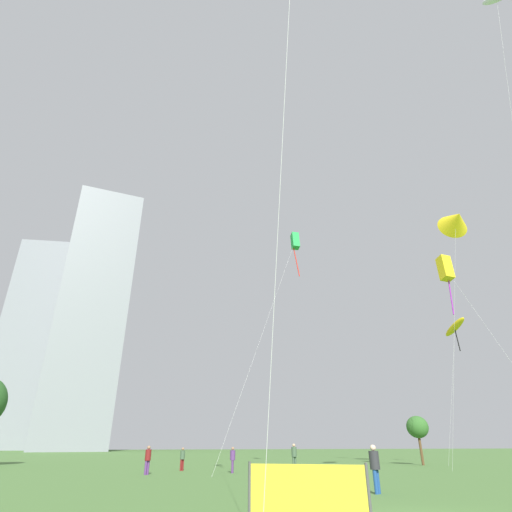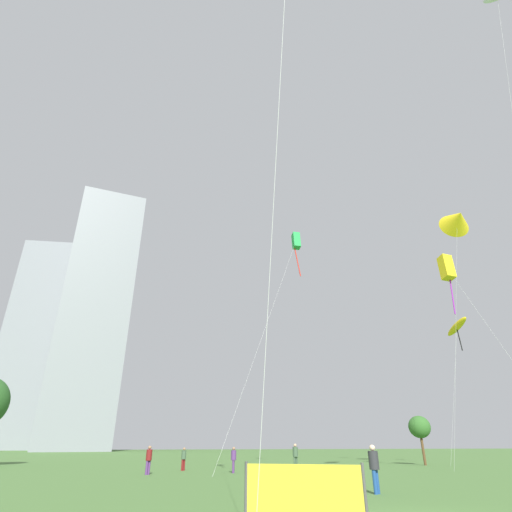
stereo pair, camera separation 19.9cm
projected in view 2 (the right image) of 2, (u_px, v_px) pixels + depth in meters
name	position (u px, v px, depth m)	size (l,w,h in m)	color
person_standing_0	(149.00, 458.00, 26.91)	(0.39, 0.39, 1.75)	#593372
person_standing_1	(184.00, 457.00, 30.83)	(0.36, 0.36, 1.60)	maroon
person_standing_3	(374.00, 465.00, 16.86)	(0.41, 0.41, 1.84)	#1E478C
person_standing_5	(295.00, 454.00, 32.17)	(0.41, 0.41, 1.87)	#3F593F
person_standing_6	(234.00, 458.00, 28.34)	(0.37, 0.37, 1.66)	#593372
kite_flying_0	(296.00, 242.00, 39.96)	(8.51, 6.56, 21.15)	silver
kite_flying_1	(457.00, 220.00, 36.41)	(4.59, 4.36, 21.79)	silver
kite_flying_4	(457.00, 327.00, 41.41)	(3.29, 3.50, 13.69)	silver
kite_flying_5	(447.00, 268.00, 33.33)	(4.93, 4.10, 16.31)	silver
park_tree_0	(420.00, 427.00, 39.24)	(2.07, 2.07, 4.36)	brown
distant_highrise_0	(47.00, 342.00, 137.59)	(21.41, 21.76, 66.61)	gray
distant_highrise_1	(95.00, 316.00, 120.30)	(18.34, 24.67, 73.17)	gray
event_banner	(304.00, 491.00, 10.41)	(2.87, 1.43, 1.44)	#4C4C4C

